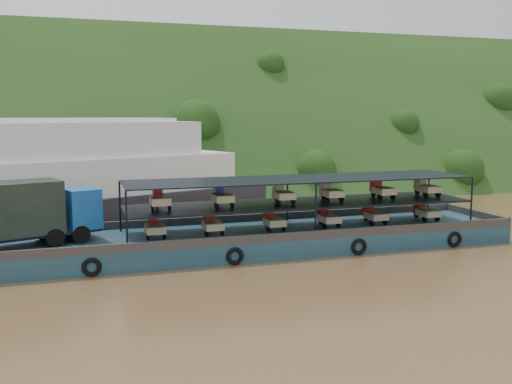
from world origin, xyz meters
name	(u,v)px	position (x,y,z in m)	size (l,w,h in m)	color
ground	(297,243)	(0.00, 0.00, 0.00)	(160.00, 160.00, 0.00)	brown
hillside	(194,183)	(0.00, 36.00, 0.00)	(140.00, 28.00, 28.00)	#173212
cargo_barge	(227,232)	(-5.18, -0.90, 1.24)	(35.00, 7.18, 4.96)	#15344B
passenger_ferry	(7,183)	(-19.18, 10.13, 3.65)	(42.50, 24.99, 8.42)	black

